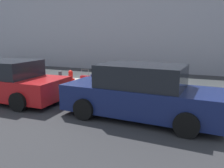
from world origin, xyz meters
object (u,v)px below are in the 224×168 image
Objects in this scene: fire_hydrant at (71,78)px; suitcase_red_5 at (85,81)px; suitcase_olive_2 at (119,82)px; suitcase_navy_4 at (96,81)px; suitcase_teal_1 at (129,83)px; parking_meter at (163,73)px; suitcase_black_0 at (140,84)px; suitcase_maroon_3 at (108,81)px; bollard_post at (60,78)px; parked_car_red_1 at (5,81)px; parked_car_navy_0 at (141,93)px.

suitcase_red_5 is at bearing 177.59° from fire_hydrant.
suitcase_olive_2 reaches higher than suitcase_navy_4.
suitcase_teal_1 is 0.80× the size of parking_meter.
suitcase_black_0 is 0.49m from suitcase_teal_1.
suitcase_olive_2 is 1.04m from suitcase_navy_4.
suitcase_maroon_3 is 1.37× the size of bollard_post.
suitcase_black_0 is 0.77× the size of suitcase_teal_1.
parked_car_red_1 reaches higher than bollard_post.
suitcase_navy_4 is at bearing 7.68° from suitcase_maroon_3.
suitcase_black_0 is at bearing 174.68° from suitcase_teal_1.
fire_hydrant is at bearing -0.18° from suitcase_navy_4.
suitcase_maroon_3 is at bearing -174.69° from suitcase_red_5.
suitcase_teal_1 is 0.21× the size of parked_car_navy_0.
suitcase_maroon_3 reaches higher than bollard_post.
suitcase_navy_4 is at bearing 179.82° from fire_hydrant.
suitcase_red_5 is 3.48m from parking_meter.
suitcase_black_0 is 3.36m from fire_hydrant.
parked_car_red_1 is at bearing 29.32° from suitcase_black_0.
suitcase_red_5 is 4.22m from parked_car_navy_0.
fire_hydrant is (2.87, 0.02, 0.03)m from suitcase_teal_1.
parking_meter is (-2.87, -0.25, 0.51)m from suitcase_navy_4.
suitcase_olive_2 is 0.20× the size of parked_car_navy_0.
suitcase_navy_4 is at bearing -134.87° from parked_car_red_1.
suitcase_teal_1 is 1.06× the size of suitcase_olive_2.
parked_car_red_1 reaches higher than suitcase_maroon_3.
suitcase_red_5 is 3.32m from parked_car_red_1.
bollard_post is (1.26, 0.12, 0.07)m from suitcase_red_5.
suitcase_teal_1 is 1.54m from suitcase_navy_4.
bollard_post is at bearing 5.31° from suitcase_red_5.
parked_car_navy_0 reaches higher than parking_meter.
suitcase_navy_4 is at bearing 2.85° from suitcase_olive_2.
parked_car_navy_0 is (-3.31, 2.59, 0.35)m from suitcase_red_5.
parking_meter is at bearing -176.60° from fire_hydrant.
suitcase_black_0 is at bearing 176.05° from suitcase_olive_2.
suitcase_teal_1 is 2.93m from parked_car_navy_0.
suitcase_olive_2 is 0.76× the size of parking_meter.
parking_meter is (-1.34, -0.23, 0.47)m from suitcase_teal_1.
parked_car_red_1 reaches higher than suitcase_navy_4.
suitcase_olive_2 is at bearing -178.85° from fire_hydrant.
suitcase_black_0 is 0.85× the size of suitcase_navy_4.
suitcase_teal_1 is at bearing -179.51° from fire_hydrant.
parked_car_navy_0 reaches higher than fire_hydrant.
suitcase_black_0 is 0.99m from suitcase_olive_2.
parking_meter is at bearing -175.28° from suitcase_red_5.
suitcase_olive_2 reaches higher than suitcase_red_5.
parked_car_red_1 is at bearing 36.24° from suitcase_olive_2.
suitcase_teal_1 is 2.87m from fire_hydrant.
suitcase_teal_1 is 1.11× the size of suitcase_navy_4.
parked_car_navy_0 is at bearing 87.79° from parking_meter.
suitcase_olive_2 is 1.39× the size of bollard_post.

